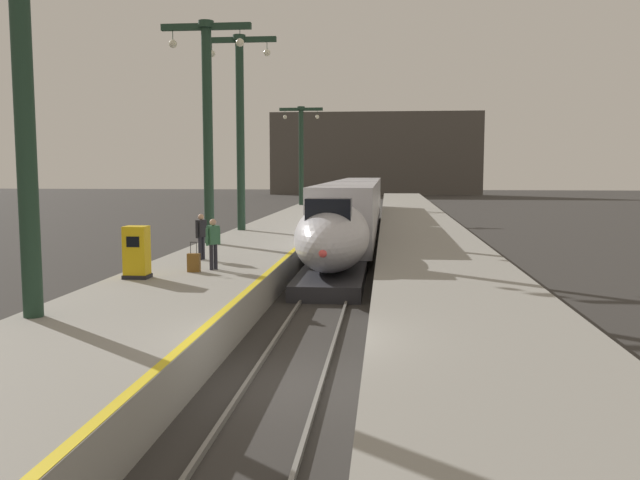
% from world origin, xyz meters
% --- Properties ---
extents(ground_plane, '(260.00, 260.00, 0.00)m').
position_xyz_m(ground_plane, '(0.00, 0.00, 0.00)').
color(ground_plane, '#33302D').
extents(platform_left, '(4.80, 110.00, 1.05)m').
position_xyz_m(platform_left, '(-4.05, 24.75, 0.53)').
color(platform_left, gray).
rests_on(platform_left, ground).
extents(platform_right, '(4.80, 110.00, 1.05)m').
position_xyz_m(platform_right, '(4.05, 24.75, 0.53)').
color(platform_right, gray).
rests_on(platform_right, ground).
extents(platform_left_safety_stripe, '(0.20, 107.80, 0.01)m').
position_xyz_m(platform_left_safety_stripe, '(-1.77, 24.75, 1.05)').
color(platform_left_safety_stripe, yellow).
rests_on(platform_left_safety_stripe, platform_left).
extents(rail_main_left, '(0.08, 110.00, 0.12)m').
position_xyz_m(rail_main_left, '(-0.75, 27.50, 0.06)').
color(rail_main_left, slate).
rests_on(rail_main_left, ground).
extents(rail_main_right, '(0.08, 110.00, 0.12)m').
position_xyz_m(rail_main_right, '(0.75, 27.50, 0.06)').
color(rail_main_right, slate).
rests_on(rail_main_right, ground).
extents(highspeed_train_main, '(2.92, 39.28, 3.60)m').
position_xyz_m(highspeed_train_main, '(0.00, 27.27, 1.92)').
color(highspeed_train_main, silver).
rests_on(highspeed_train_main, ground).
extents(station_column_near, '(4.00, 0.68, 9.15)m').
position_xyz_m(station_column_near, '(-5.90, 1.13, 6.56)').
color(station_column_near, '#1E3828').
rests_on(station_column_near, platform_left).
extents(station_column_mid, '(4.00, 0.68, 9.75)m').
position_xyz_m(station_column_mid, '(-5.90, 16.32, 6.87)').
color(station_column_mid, '#1E3828').
rests_on(station_column_mid, platform_left).
extents(station_column_far, '(4.00, 0.68, 10.44)m').
position_xyz_m(station_column_far, '(-5.90, 22.98, 7.24)').
color(station_column_far, '#1E3828').
rests_on(station_column_far, platform_left).
extents(station_column_distant, '(4.00, 0.68, 9.04)m').
position_xyz_m(station_column_distant, '(-5.90, 48.89, 6.50)').
color(station_column_distant, '#1E3828').
rests_on(station_column_distant, platform_left).
extents(passenger_near_edge, '(0.41, 0.46, 1.69)m').
position_xyz_m(passenger_near_edge, '(-3.67, 8.50, 2.04)').
color(passenger_near_edge, '#23232D').
rests_on(passenger_near_edge, platform_left).
extents(passenger_mid_platform, '(0.36, 0.52, 1.69)m').
position_xyz_m(passenger_mid_platform, '(-4.74, 10.87, 2.04)').
color(passenger_mid_platform, '#23232D').
rests_on(passenger_mid_platform, platform_left).
extents(rolling_suitcase, '(0.40, 0.22, 0.98)m').
position_xyz_m(rolling_suitcase, '(-4.19, 7.98, 1.35)').
color(rolling_suitcase, brown).
rests_on(rolling_suitcase, platform_left).
extents(ticket_machine_yellow, '(0.76, 0.62, 1.60)m').
position_xyz_m(ticket_machine_yellow, '(-5.55, 6.56, 1.79)').
color(ticket_machine_yellow, yellow).
rests_on(ticket_machine_yellow, platform_left).
extents(terminus_back_wall, '(36.00, 2.00, 14.00)m').
position_xyz_m(terminus_back_wall, '(0.00, 102.00, 7.00)').
color(terminus_back_wall, '#4C4742').
rests_on(terminus_back_wall, ground).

